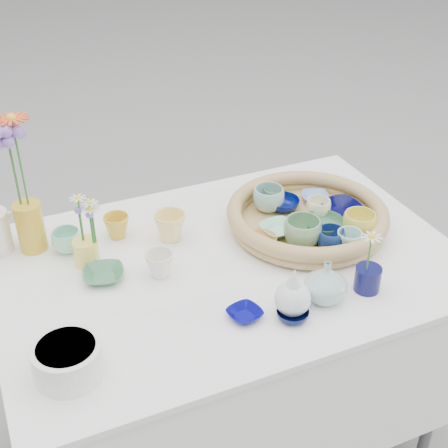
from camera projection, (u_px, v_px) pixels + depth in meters
name	position (u px, v px, depth m)	size (l,w,h in m)	color
ground	(226.00, 441.00, 2.13)	(80.00, 80.00, 0.00)	gray
display_table	(226.00, 441.00, 2.13)	(1.26, 0.86, 0.77)	white
wicker_tray	(307.00, 217.00, 1.83)	(0.47, 0.47, 0.08)	#A17B4F
tray_ceramic_0	(283.00, 204.00, 1.90)	(0.10, 0.10, 0.03)	#030E5E
tray_ceramic_1	(341.00, 208.00, 1.89)	(0.11, 0.11, 0.03)	#010132
tray_ceramic_2	(359.00, 225.00, 1.76)	(0.10, 0.10, 0.08)	#EBD751
tray_ceramic_3	(323.00, 226.00, 1.80)	(0.12, 0.12, 0.04)	#3E714A
tray_ceramic_4	(302.00, 233.00, 1.72)	(0.10, 0.10, 0.08)	#71A170
tray_ceramic_5	(278.00, 229.00, 1.79)	(0.10, 0.10, 0.02)	#89D2B1
tray_ceramic_6	(269.00, 199.00, 1.89)	(0.09, 0.09, 0.07)	#9AC9C3
tray_ceramic_7	(318.00, 208.00, 1.86)	(0.07, 0.07, 0.06)	#FFFBCD
tray_ceramic_8	(315.00, 197.00, 1.95)	(0.08, 0.08, 0.02)	#6B8CCB
tray_ceramic_9	(331.00, 239.00, 1.71)	(0.08, 0.08, 0.06)	navy
tray_ceramic_10	(262.00, 241.00, 1.74)	(0.08, 0.08, 0.03)	#DBA454
tray_ceramic_11	(349.00, 242.00, 1.70)	(0.07, 0.07, 0.06)	#A0E0CE
tray_ceramic_12	(273.00, 196.00, 1.92)	(0.06, 0.06, 0.06)	#4F8559
loose_ceramic_0	(117.00, 226.00, 1.80)	(0.07, 0.07, 0.07)	gold
loose_ceramic_1	(170.00, 227.00, 1.78)	(0.09, 0.09, 0.08)	#FEE384
loose_ceramic_2	(103.00, 275.00, 1.64)	(0.11, 0.11, 0.03)	#407C51
loose_ceramic_3	(160.00, 264.00, 1.64)	(0.08, 0.08, 0.07)	white
loose_ceramic_4	(245.00, 314.00, 1.51)	(0.08, 0.08, 0.02)	#050572
loose_ceramic_5	(67.00, 241.00, 1.74)	(0.08, 0.08, 0.06)	#91DABA
loose_ceramic_6	(293.00, 315.00, 1.51)	(0.08, 0.08, 0.02)	#070F37
fluted_bowl	(68.00, 360.00, 1.34)	(0.15, 0.15, 0.08)	white
bud_vase_paleblue	(293.00, 291.00, 1.49)	(0.09, 0.09, 0.14)	silver
bud_vase_seafoam	(326.00, 282.00, 1.54)	(0.11, 0.11, 0.11)	#9BC0BB
bud_vase_cobalt	(368.00, 279.00, 1.59)	(0.07, 0.07, 0.07)	#0D0F43
single_daisy	(369.00, 254.00, 1.54)	(0.06, 0.06, 0.12)	silver
tall_vase_yellow	(30.00, 227.00, 1.73)	(0.08, 0.08, 0.14)	gold
gerbera	(20.00, 163.00, 1.62)	(0.10, 0.10, 0.27)	#E45121
hydrangea	(14.00, 171.00, 1.63)	(0.08, 0.08, 0.28)	#7769CE
daisy_cup	(87.00, 252.00, 1.68)	(0.07, 0.07, 0.07)	#F5DE56
daisy_posy	(87.00, 220.00, 1.63)	(0.08, 0.08, 0.14)	silver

